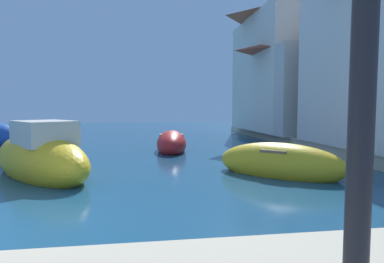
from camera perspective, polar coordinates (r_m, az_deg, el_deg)
ground at (r=6.55m, az=-30.70°, el=-14.77°), size 80.00×80.00×0.00m
quay_promenade at (r=5.96m, az=10.81°, el=-13.60°), size 44.00×32.00×0.50m
moored_boat_1 at (r=10.94m, az=-25.12°, el=-4.18°), size 4.69×5.43×2.05m
moored_boat_2 at (r=15.48m, az=-3.63°, el=-2.13°), size 1.68×3.66×1.25m
moored_boat_6 at (r=10.30m, az=15.07°, el=-5.45°), size 3.85×3.74×1.29m
waterfront_building_annex at (r=22.05m, az=20.52°, el=8.13°), size 7.33×7.10×6.21m
waterfront_building_far at (r=24.11m, az=18.06°, el=11.11°), size 7.35×9.02×8.93m
quayside_tree at (r=19.27m, az=22.82°, el=8.82°), size 2.63×2.63×4.54m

